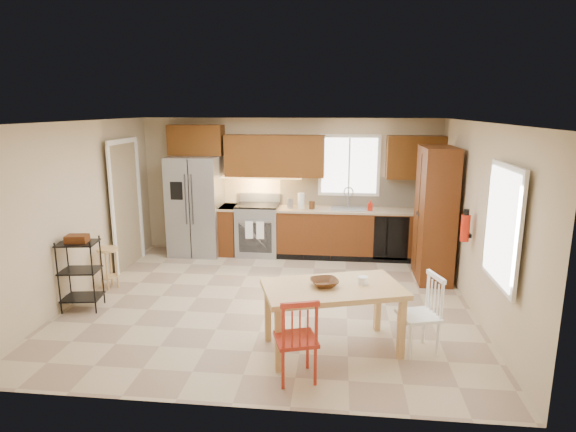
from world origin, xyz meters
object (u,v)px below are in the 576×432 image
Objects in this scene: pantry at (435,214)px; dining_table at (332,319)px; chair_white at (418,314)px; range_stove at (258,230)px; soap_bottle at (370,205)px; table_jar at (363,282)px; table_bowl at (324,286)px; bar_stool at (109,268)px; fire_extinguisher at (465,228)px; utility_cart at (81,274)px; refrigerator at (196,206)px; chair_red at (296,338)px.

pantry is 1.39× the size of dining_table.
chair_white is at bearing -14.52° from dining_table.
range_stove is 3.19m from pantry.
soap_bottle is (2.03, -0.08, 0.54)m from range_stove.
table_jar is (-1.21, -2.41, -0.27)m from pantry.
table_bowl is 0.49× the size of bar_stool.
fire_extinguisher reaches higher than chair_white.
utility_cart is (0.00, -0.78, 0.18)m from bar_stool.
pantry is at bearing 56.89° from table_bowl.
dining_table is at bearing -99.81° from soap_bottle.
bar_stool is at bearing 81.57° from utility_cart.
range_stove is 0.44× the size of pantry.
chair_red is (2.24, -4.08, -0.46)m from refrigerator.
fire_extinguisher reaches higher than chair_red.
pantry reaches higher than fire_extinguisher.
fire_extinguisher is at bearing -32.62° from range_stove.
refrigerator reaches higher than range_stove.
fire_extinguisher is 2.37m from table_bowl.
soap_bottle is 0.19× the size of utility_cart.
soap_bottle reaches higher than dining_table.
dining_table is 2.42× the size of bar_stool.
pantry reaches higher than bar_stool.
chair_white is (3.54, -3.38, -0.46)m from refrigerator.
table_bowl is at bearing 162.46° from dining_table.
utility_cart reaches higher than chair_white.
chair_white is (0.95, 0.05, 0.08)m from dining_table.
table_bowl reaches higher than bar_stool.
utility_cart reaches higher than table_jar.
chair_red is at bearing -120.91° from pantry.
chair_red is at bearing -33.32° from utility_cart.
pantry is at bearing -18.29° from range_stove.
range_stove is at bearing 117.58° from table_jar.
table_jar is at bearing -1.59° from dining_table.
fire_extinguisher is at bearing -3.77° from bar_stool.
table_jar is (-1.41, -1.36, -0.32)m from fire_extinguisher.
bar_stool is at bearing 53.54° from chair_white.
chair_white is 4.40m from utility_cart.
chair_white is at bearing -43.66° from refrigerator.
utility_cart is at bearing 137.58° from chair_red.
soap_bottle is 1.31m from pantry.
chair_white is at bearing -103.48° from pantry.
table_jar is at bearing -94.44° from soap_bottle.
range_stove is 3.83m from fire_extinguisher.
utility_cart is at bearing 169.86° from table_jar.
table_jar is (0.43, 0.09, 0.03)m from table_bowl.
chair_red is at bearing -111.44° from table_bowl.
fire_extinguisher is (3.18, -2.04, 0.64)m from range_stove.
pantry reaches higher than refrigerator.
dining_table is at bearing 44.16° from chair_red.
soap_bottle is 0.21× the size of chair_white.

